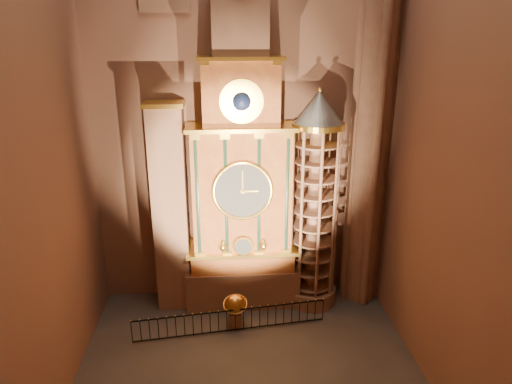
{
  "coord_description": "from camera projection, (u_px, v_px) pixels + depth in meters",
  "views": [
    {
      "loc": [
        -0.91,
        -15.54,
        12.97
      ],
      "look_at": [
        0.53,
        3.0,
        6.57
      ],
      "focal_mm": 32.0,
      "sensor_mm": 36.0,
      "label": 1
    }
  ],
  "objects": [
    {
      "name": "floor",
      "position": [
        249.0,
        365.0,
        18.93
      ],
      "size": [
        14.0,
        14.0,
        0.0
      ],
      "primitive_type": "plane",
      "color": "#383330",
      "rests_on": "ground"
    },
    {
      "name": "wall_back",
      "position": [
        239.0,
        81.0,
        21.01
      ],
      "size": [
        22.0,
        0.0,
        22.0
      ],
      "primitive_type": "plane",
      "rotation": [
        1.57,
        0.0,
        0.0
      ],
      "color": "#8C634B",
      "rests_on": "floor"
    },
    {
      "name": "wall_left",
      "position": [
        33.0,
        99.0,
        14.84
      ],
      "size": [
        0.0,
        22.0,
        22.0
      ],
      "primitive_type": "plane",
      "rotation": [
        1.57,
        0.0,
        1.57
      ],
      "color": "#8C634B",
      "rests_on": "floor"
    },
    {
      "name": "wall_right",
      "position": [
        448.0,
        95.0,
        15.87
      ],
      "size": [
        0.0,
        22.0,
        22.0
      ],
      "primitive_type": "plane",
      "rotation": [
        1.57,
        0.0,
        -1.57
      ],
      "color": "#8C634B",
      "rests_on": "floor"
    },
    {
      "name": "astronomical_clock",
      "position": [
        241.0,
        177.0,
        21.44
      ],
      "size": [
        5.6,
        2.41,
        16.7
      ],
      "color": "#8C634C",
      "rests_on": "floor"
    },
    {
      "name": "portrait_tower",
      "position": [
        171.0,
        209.0,
        21.7
      ],
      "size": [
        1.8,
        1.6,
        10.2
      ],
      "color": "#8C634C",
      "rests_on": "floor"
    },
    {
      "name": "stair_turret",
      "position": [
        315.0,
        205.0,
        21.91
      ],
      "size": [
        2.5,
        2.5,
        10.8
      ],
      "color": "#8C634C",
      "rests_on": "floor"
    },
    {
      "name": "gothic_pier",
      "position": [
        376.0,
        82.0,
        20.52
      ],
      "size": [
        2.04,
        2.04,
        22.0
      ],
      "color": "#8C634C",
      "rests_on": "floor"
    },
    {
      "name": "celestial_globe",
      "position": [
        235.0,
        308.0,
        21.17
      ],
      "size": [
        1.32,
        1.27,
        1.65
      ],
      "color": "#8C634C",
      "rests_on": "floor"
    },
    {
      "name": "iron_railing",
      "position": [
        231.0,
        321.0,
        20.87
      ],
      "size": [
        8.78,
        1.1,
        1.11
      ],
      "color": "black",
      "rests_on": "floor"
    }
  ]
}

